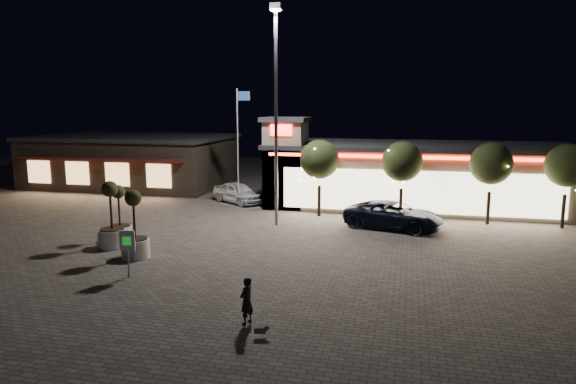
% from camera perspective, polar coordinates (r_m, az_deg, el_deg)
% --- Properties ---
extents(ground, '(90.00, 90.00, 0.00)m').
position_cam_1_polar(ground, '(23.32, -11.13, -7.76)').
color(ground, '#6D6358').
rests_on(ground, ground).
extents(retail_building, '(20.40, 8.40, 6.10)m').
position_cam_1_polar(retail_building, '(36.34, 13.41, 1.97)').
color(retail_building, gray).
rests_on(retail_building, ground).
extents(restaurant_building, '(16.40, 11.00, 4.30)m').
position_cam_1_polar(restaurant_building, '(46.72, -16.83, 3.42)').
color(restaurant_building, '#382D23').
rests_on(restaurant_building, ground).
extents(floodlight_pole, '(0.60, 0.40, 12.38)m').
position_cam_1_polar(floodlight_pole, '(29.16, -1.35, 9.88)').
color(floodlight_pole, gray).
rests_on(floodlight_pole, ground).
extents(flagpole, '(0.95, 0.10, 8.00)m').
position_cam_1_polar(flagpole, '(35.14, -5.47, 6.09)').
color(flagpole, white).
rests_on(flagpole, ground).
extents(string_tree_a, '(2.42, 2.42, 4.79)m').
position_cam_1_polar(string_tree_a, '(31.85, 3.53, 3.61)').
color(string_tree_a, '#332319').
rests_on(string_tree_a, ground).
extents(string_tree_b, '(2.42, 2.42, 4.79)m').
position_cam_1_polar(string_tree_b, '(31.40, 12.57, 3.31)').
color(string_tree_b, '#332319').
rests_on(string_tree_b, ground).
extents(string_tree_c, '(2.42, 2.42, 4.79)m').
position_cam_1_polar(string_tree_c, '(31.74, 21.64, 2.93)').
color(string_tree_c, '#332319').
rests_on(string_tree_c, ground).
extents(string_tree_d, '(2.42, 2.42, 4.79)m').
position_cam_1_polar(string_tree_d, '(32.57, 28.62, 2.58)').
color(string_tree_d, '#332319').
rests_on(string_tree_d, ground).
extents(pickup_truck, '(5.96, 3.90, 1.52)m').
position_cam_1_polar(pickup_truck, '(29.58, 11.60, -2.53)').
color(pickup_truck, black).
rests_on(pickup_truck, ground).
extents(white_sedan, '(4.51, 3.87, 1.46)m').
position_cam_1_polar(white_sedan, '(36.71, -5.62, -0.07)').
color(white_sedan, white).
rests_on(white_sedan, ground).
extents(pedestrian, '(0.54, 0.65, 1.53)m').
position_cam_1_polar(pedestrian, '(16.71, -4.63, -11.95)').
color(pedestrian, black).
rests_on(pedestrian, ground).
extents(dog, '(0.45, 0.24, 0.24)m').
position_cam_1_polar(dog, '(15.99, -2.88, -15.01)').
color(dog, '#59514C').
rests_on(dog, ground).
extents(planter_left, '(1.19, 1.19, 2.92)m').
position_cam_1_polar(planter_left, '(27.58, -18.18, -3.40)').
color(planter_left, white).
rests_on(planter_left, ground).
extents(planter_mid, '(1.34, 1.34, 3.29)m').
position_cam_1_polar(planter_mid, '(26.54, -18.98, -3.70)').
color(planter_mid, white).
rests_on(planter_mid, ground).
extents(planter_right, '(1.28, 1.28, 3.14)m').
position_cam_1_polar(planter_right, '(24.49, -16.63, -4.79)').
color(planter_right, white).
rests_on(planter_right, ground).
extents(valet_sign, '(0.64, 0.14, 1.95)m').
position_cam_1_polar(valet_sign, '(21.68, -17.42, -5.62)').
color(valet_sign, gray).
rests_on(valet_sign, ground).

